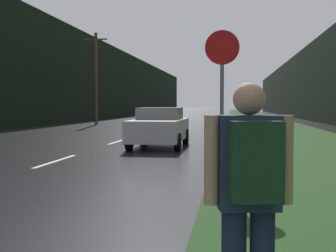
# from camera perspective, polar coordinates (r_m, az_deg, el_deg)

# --- Properties ---
(grass_verge) EXTENTS (6.00, 240.00, 0.02)m
(grass_verge) POSITION_cam_1_polar(r_m,az_deg,el_deg) (39.40, 11.50, 0.29)
(grass_verge) COLOR #26471E
(grass_verge) RESTS_ON ground_plane
(lane_stripe_c) EXTENTS (0.12, 3.00, 0.01)m
(lane_stripe_c) POSITION_cam_1_polar(r_m,az_deg,el_deg) (13.28, -13.50, -4.17)
(lane_stripe_c) COLOR silver
(lane_stripe_c) RESTS_ON ground_plane
(lane_stripe_d) EXTENTS (0.12, 3.00, 0.01)m
(lane_stripe_d) POSITION_cam_1_polar(r_m,az_deg,el_deg) (19.94, -6.16, -1.88)
(lane_stripe_d) COLOR silver
(lane_stripe_d) RESTS_ON ground_plane
(lane_stripe_e) EXTENTS (0.12, 3.00, 0.01)m
(lane_stripe_e) POSITION_cam_1_polar(r_m,az_deg,el_deg) (26.77, -2.53, -0.73)
(lane_stripe_e) COLOR silver
(lane_stripe_e) RESTS_ON ground_plane
(treeline_far_side) EXTENTS (2.00, 140.00, 8.59)m
(treeline_far_side) POSITION_cam_1_polar(r_m,az_deg,el_deg) (51.63, -9.27, 5.60)
(treeline_far_side) COLOR black
(treeline_far_side) RESTS_ON ground_plane
(treeline_near_side) EXTENTS (2.00, 140.00, 7.64)m
(treeline_near_side) POSITION_cam_1_polar(r_m,az_deg,el_deg) (50.07, 17.70, 5.06)
(treeline_near_side) COLOR black
(treeline_near_side) RESTS_ON ground_plane
(utility_pole_far) EXTENTS (1.80, 0.24, 7.17)m
(utility_pole_far) POSITION_cam_1_polar(r_m,az_deg,el_deg) (37.20, -8.76, 5.89)
(utility_pole_far) COLOR #4C3823
(utility_pole_far) RESTS_ON ground_plane
(stop_sign) EXTENTS (0.64, 0.07, 2.94)m
(stop_sign) POSITION_cam_1_polar(r_m,az_deg,el_deg) (8.82, 6.59, 4.03)
(stop_sign) COLOR slate
(stop_sign) RESTS_ON ground_plane
(hitchhiker_with_backpack) EXTENTS (0.58, 0.46, 1.70)m
(hitchhiker_with_backpack) POSITION_cam_1_polar(r_m,az_deg,el_deg) (3.12, 9.93, -8.07)
(hitchhiker_with_backpack) COLOR #1E2847
(hitchhiker_with_backpack) RESTS_ON ground_plane
(car_passing_near) EXTENTS (1.86, 4.40, 1.45)m
(car_passing_near) POSITION_cam_1_polar(r_m,az_deg,el_deg) (17.17, -1.04, -0.13)
(car_passing_near) COLOR #BCBCBC
(car_passing_near) RESTS_ON ground_plane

